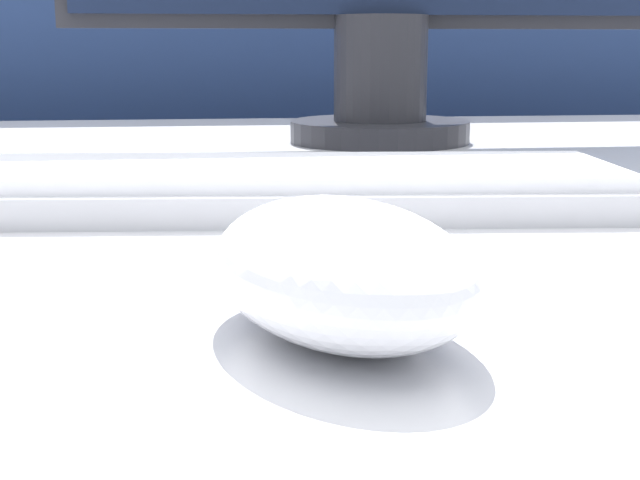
% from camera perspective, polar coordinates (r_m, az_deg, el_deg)
% --- Properties ---
extents(partition_panel, '(5.00, 0.03, 1.03)m').
position_cam_1_polar(partition_panel, '(1.28, -5.10, -1.67)').
color(partition_panel, navy).
rests_on(partition_panel, ground_plane).
extents(computer_mouse_near, '(0.10, 0.13, 0.04)m').
position_cam_1_polar(computer_mouse_near, '(0.27, 0.85, -1.92)').
color(computer_mouse_near, white).
rests_on(computer_mouse_near, desk).
extents(keyboard, '(0.39, 0.16, 0.02)m').
position_cam_1_polar(keyboard, '(0.50, -1.88, 3.45)').
color(keyboard, silver).
rests_on(keyboard, desk).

